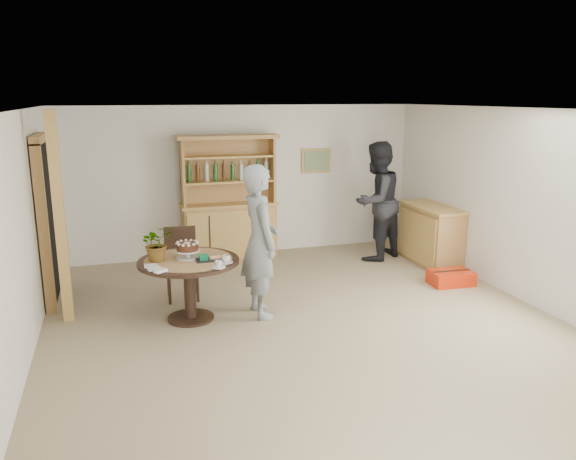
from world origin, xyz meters
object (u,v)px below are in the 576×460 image
(dining_table, at_px, (189,272))
(dining_chair, at_px, (181,258))
(red_suitcase, at_px, (451,278))
(sideboard, at_px, (431,235))
(hutch, at_px, (229,218))
(teen_boy, at_px, (260,241))
(adult_person, at_px, (376,201))

(dining_table, xyz_separation_m, dining_chair, (0.00, 0.83, -0.07))
(dining_chair, bearing_deg, red_suitcase, -6.71)
(sideboard, xyz_separation_m, dining_table, (-4.03, -1.21, 0.13))
(hutch, height_order, dining_table, hutch)
(sideboard, distance_m, dining_table, 4.21)
(sideboard, bearing_deg, red_suitcase, -105.00)
(teen_boy, relative_size, red_suitcase, 2.99)
(teen_boy, bearing_deg, hutch, -6.16)
(hutch, bearing_deg, sideboard, -22.21)
(adult_person, relative_size, red_suitcase, 3.10)
(hutch, bearing_deg, dining_chair, -121.15)
(hutch, height_order, sideboard, hutch)
(dining_chair, distance_m, adult_person, 3.42)
(teen_boy, distance_m, adult_person, 3.03)
(dining_chair, xyz_separation_m, red_suitcase, (3.74, -0.65, -0.43))
(dining_table, bearing_deg, red_suitcase, 2.67)
(sideboard, relative_size, red_suitcase, 2.02)
(hutch, height_order, teen_boy, hutch)
(dining_table, bearing_deg, sideboard, 16.77)
(dining_table, bearing_deg, hutch, 68.09)
(adult_person, bearing_deg, teen_boy, 8.29)
(hutch, relative_size, dining_chair, 2.16)
(hutch, height_order, red_suitcase, hutch)
(hutch, height_order, adult_person, hutch)
(dining_chair, xyz_separation_m, adult_person, (3.28, 0.88, 0.43))
(sideboard, relative_size, dining_chair, 1.33)
(sideboard, relative_size, teen_boy, 0.67)
(hutch, relative_size, adult_person, 1.05)
(sideboard, distance_m, dining_chair, 4.04)
(teen_boy, xyz_separation_m, red_suitcase, (2.90, 0.27, -0.83))
(dining_table, bearing_deg, teen_boy, -6.71)
(hutch, relative_size, sideboard, 1.62)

